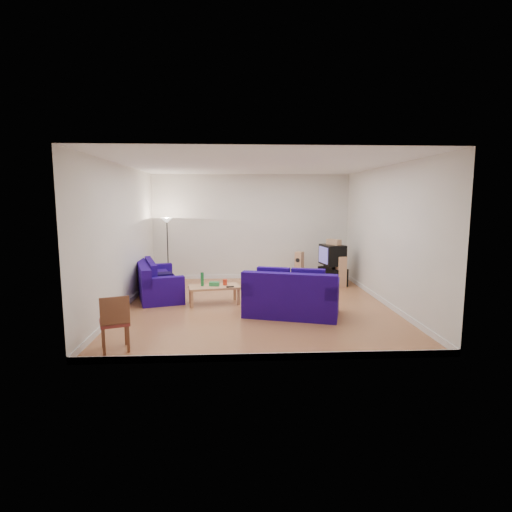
{
  "coord_description": "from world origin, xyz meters",
  "views": [
    {
      "loc": [
        -0.49,
        -9.02,
        2.43
      ],
      "look_at": [
        0.0,
        0.4,
        1.1
      ],
      "focal_mm": 28.0,
      "sensor_mm": 36.0,
      "label": 1
    }
  ],
  "objects_px": {
    "television": "(332,255)",
    "sofa_loveseat": "(291,298)",
    "tv_stand": "(333,276)",
    "sofa_three_seat": "(156,284)",
    "coffee_table": "(214,288)"
  },
  "relations": [
    {
      "from": "tv_stand",
      "to": "sofa_three_seat",
      "type": "bearing_deg",
      "value": -101.76
    },
    {
      "from": "sofa_three_seat",
      "to": "television",
      "type": "relative_size",
      "value": 2.93
    },
    {
      "from": "coffee_table",
      "to": "television",
      "type": "relative_size",
      "value": 1.53
    },
    {
      "from": "tv_stand",
      "to": "television",
      "type": "bearing_deg",
      "value": -65.52
    },
    {
      "from": "sofa_loveseat",
      "to": "tv_stand",
      "type": "xyz_separation_m",
      "value": [
        1.61,
        2.97,
        -0.12
      ]
    },
    {
      "from": "sofa_loveseat",
      "to": "sofa_three_seat",
      "type": "bearing_deg",
      "value": 166.1
    },
    {
      "from": "tv_stand",
      "to": "television",
      "type": "relative_size",
      "value": 1.0
    },
    {
      "from": "sofa_three_seat",
      "to": "coffee_table",
      "type": "xyz_separation_m",
      "value": [
        1.51,
        -0.82,
        0.05
      ]
    },
    {
      "from": "sofa_three_seat",
      "to": "sofa_loveseat",
      "type": "height_order",
      "value": "sofa_loveseat"
    },
    {
      "from": "sofa_three_seat",
      "to": "television",
      "type": "xyz_separation_m",
      "value": [
        4.77,
        1.06,
        0.57
      ]
    },
    {
      "from": "coffee_table",
      "to": "sofa_loveseat",
      "type": "bearing_deg",
      "value": -31.96
    },
    {
      "from": "tv_stand",
      "to": "television",
      "type": "xyz_separation_m",
      "value": [
        -0.04,
        -0.04,
        0.63
      ]
    },
    {
      "from": "sofa_three_seat",
      "to": "sofa_loveseat",
      "type": "distance_m",
      "value": 3.7
    },
    {
      "from": "coffee_table",
      "to": "television",
      "type": "height_order",
      "value": "television"
    },
    {
      "from": "television",
      "to": "sofa_loveseat",
      "type": "bearing_deg",
      "value": -38.74
    }
  ]
}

